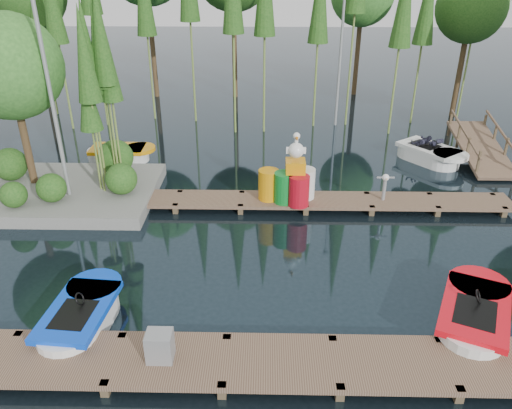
{
  "coord_description": "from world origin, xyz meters",
  "views": [
    {
      "loc": [
        0.76,
        -11.68,
        7.31
      ],
      "look_at": [
        0.5,
        0.5,
        1.1
      ],
      "focal_mm": 35.0,
      "sensor_mm": 36.0,
      "label": 1
    }
  ],
  "objects_px": {
    "island": "(37,101)",
    "yellow_barrel": "(269,185)",
    "utility_cabinet": "(160,346)",
    "boat_blue": "(81,318)",
    "boat_red": "(473,317)",
    "boat_yellow_far": "(120,154)",
    "drum_cluster": "(296,182)"
  },
  "relations": [
    {
      "from": "boat_blue",
      "to": "drum_cluster",
      "type": "bearing_deg",
      "value": 54.15
    },
    {
      "from": "island",
      "to": "boat_blue",
      "type": "distance_m",
      "value": 7.86
    },
    {
      "from": "island",
      "to": "yellow_barrel",
      "type": "height_order",
      "value": "island"
    },
    {
      "from": "utility_cabinet",
      "to": "drum_cluster",
      "type": "xyz_separation_m",
      "value": [
        2.91,
        6.84,
        0.35
      ]
    },
    {
      "from": "island",
      "to": "drum_cluster",
      "type": "bearing_deg",
      "value": -6.78
    },
    {
      "from": "boat_red",
      "to": "boat_blue",
      "type": "bearing_deg",
      "value": -154.06
    },
    {
      "from": "boat_blue",
      "to": "boat_red",
      "type": "xyz_separation_m",
      "value": [
        8.45,
        0.19,
        0.02
      ]
    },
    {
      "from": "utility_cabinet",
      "to": "boat_red",
      "type": "bearing_deg",
      "value": 11.96
    },
    {
      "from": "utility_cabinet",
      "to": "drum_cluster",
      "type": "relative_size",
      "value": 0.27
    },
    {
      "from": "island",
      "to": "boat_blue",
      "type": "xyz_separation_m",
      "value": [
        3.11,
        -6.6,
        -2.92
      ]
    },
    {
      "from": "boat_blue",
      "to": "utility_cabinet",
      "type": "distance_m",
      "value": 2.32
    },
    {
      "from": "island",
      "to": "boat_yellow_far",
      "type": "distance_m",
      "value": 4.43
    },
    {
      "from": "boat_blue",
      "to": "utility_cabinet",
      "type": "relative_size",
      "value": 4.59
    },
    {
      "from": "island",
      "to": "boat_red",
      "type": "distance_m",
      "value": 13.53
    },
    {
      "from": "boat_blue",
      "to": "boat_red",
      "type": "bearing_deg",
      "value": 6.19
    },
    {
      "from": "boat_blue",
      "to": "boat_yellow_far",
      "type": "height_order",
      "value": "boat_yellow_far"
    },
    {
      "from": "boat_yellow_far",
      "to": "utility_cabinet",
      "type": "distance_m",
      "value": 11.46
    },
    {
      "from": "island",
      "to": "drum_cluster",
      "type": "height_order",
      "value": "island"
    },
    {
      "from": "yellow_barrel",
      "to": "utility_cabinet",
      "type": "bearing_deg",
      "value": -106.52
    },
    {
      "from": "island",
      "to": "drum_cluster",
      "type": "relative_size",
      "value": 3.03
    },
    {
      "from": "boat_yellow_far",
      "to": "island",
      "type": "bearing_deg",
      "value": -95.18
    },
    {
      "from": "island",
      "to": "yellow_barrel",
      "type": "relative_size",
      "value": 6.97
    },
    {
      "from": "boat_blue",
      "to": "drum_cluster",
      "type": "relative_size",
      "value": 1.26
    },
    {
      "from": "drum_cluster",
      "to": "boat_blue",
      "type": "bearing_deg",
      "value": -130.78
    },
    {
      "from": "boat_red",
      "to": "drum_cluster",
      "type": "xyz_separation_m",
      "value": [
        -3.57,
        5.47,
        0.67
      ]
    },
    {
      "from": "boat_red",
      "to": "drum_cluster",
      "type": "relative_size",
      "value": 1.45
    },
    {
      "from": "utility_cabinet",
      "to": "island",
      "type": "bearing_deg",
      "value": 123.09
    },
    {
      "from": "utility_cabinet",
      "to": "drum_cluster",
      "type": "height_order",
      "value": "drum_cluster"
    },
    {
      "from": "island",
      "to": "boat_red",
      "type": "xyz_separation_m",
      "value": [
        11.56,
        -6.42,
        -2.9
      ]
    },
    {
      "from": "utility_cabinet",
      "to": "yellow_barrel",
      "type": "bearing_deg",
      "value": 73.48
    },
    {
      "from": "boat_red",
      "to": "utility_cabinet",
      "type": "distance_m",
      "value": 6.63
    },
    {
      "from": "boat_yellow_far",
      "to": "utility_cabinet",
      "type": "height_order",
      "value": "boat_yellow_far"
    }
  ]
}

